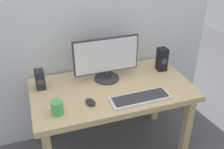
{
  "coord_description": "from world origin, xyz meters",
  "views": [
    {
      "loc": [
        -0.59,
        -1.74,
        1.89
      ],
      "look_at": [
        0.0,
        0.0,
        0.82
      ],
      "focal_mm": 42.48,
      "sensor_mm": 36.0,
      "label": 1
    }
  ],
  "objects_px": {
    "mouse": "(90,102)",
    "speaker_right": "(162,59)",
    "speaker_left": "(40,80)",
    "monitor": "(107,58)",
    "keyboard_primary": "(140,98)",
    "coffee_mug": "(57,108)",
    "desk": "(112,95)"
  },
  "relations": [
    {
      "from": "mouse",
      "to": "keyboard_primary",
      "type": "bearing_deg",
      "value": -26.58
    },
    {
      "from": "keyboard_primary",
      "to": "speaker_right",
      "type": "xyz_separation_m",
      "value": [
        0.37,
        0.37,
        0.09
      ]
    },
    {
      "from": "mouse",
      "to": "monitor",
      "type": "bearing_deg",
      "value": 37.17
    },
    {
      "from": "keyboard_primary",
      "to": "speaker_left",
      "type": "height_order",
      "value": "speaker_left"
    },
    {
      "from": "monitor",
      "to": "speaker_right",
      "type": "xyz_separation_m",
      "value": [
        0.52,
        -0.01,
        -0.09
      ]
    },
    {
      "from": "desk",
      "to": "mouse",
      "type": "height_order",
      "value": "mouse"
    },
    {
      "from": "keyboard_primary",
      "to": "coffee_mug",
      "type": "relative_size",
      "value": 4.55
    },
    {
      "from": "desk",
      "to": "keyboard_primary",
      "type": "relative_size",
      "value": 2.78
    },
    {
      "from": "monitor",
      "to": "speaker_left",
      "type": "distance_m",
      "value": 0.57
    },
    {
      "from": "mouse",
      "to": "coffee_mug",
      "type": "bearing_deg",
      "value": 171.93
    },
    {
      "from": "desk",
      "to": "coffee_mug",
      "type": "bearing_deg",
      "value": -156.84
    },
    {
      "from": "monitor",
      "to": "mouse",
      "type": "xyz_separation_m",
      "value": [
        -0.23,
        -0.31,
        -0.18
      ]
    },
    {
      "from": "desk",
      "to": "coffee_mug",
      "type": "xyz_separation_m",
      "value": [
        -0.47,
        -0.2,
        0.14
      ]
    },
    {
      "from": "monitor",
      "to": "coffee_mug",
      "type": "distance_m",
      "value": 0.61
    },
    {
      "from": "monitor",
      "to": "desk",
      "type": "bearing_deg",
      "value": -91.62
    },
    {
      "from": "speaker_left",
      "to": "coffee_mug",
      "type": "xyz_separation_m",
      "value": [
        0.08,
        -0.37,
        -0.03
      ]
    },
    {
      "from": "mouse",
      "to": "speaker_right",
      "type": "xyz_separation_m",
      "value": [
        0.75,
        0.3,
        0.09
      ]
    },
    {
      "from": "mouse",
      "to": "coffee_mug",
      "type": "height_order",
      "value": "coffee_mug"
    },
    {
      "from": "monitor",
      "to": "speaker_left",
      "type": "bearing_deg",
      "value": 177.48
    },
    {
      "from": "mouse",
      "to": "speaker_left",
      "type": "bearing_deg",
      "value": 117.78
    },
    {
      "from": "monitor",
      "to": "coffee_mug",
      "type": "bearing_deg",
      "value": -143.92
    },
    {
      "from": "speaker_right",
      "to": "speaker_left",
      "type": "distance_m",
      "value": 1.08
    },
    {
      "from": "monitor",
      "to": "speaker_right",
      "type": "distance_m",
      "value": 0.53
    },
    {
      "from": "speaker_right",
      "to": "monitor",
      "type": "bearing_deg",
      "value": 179.23
    },
    {
      "from": "speaker_right",
      "to": "coffee_mug",
      "type": "relative_size",
      "value": 2.03
    },
    {
      "from": "desk",
      "to": "speaker_right",
      "type": "distance_m",
      "value": 0.57
    },
    {
      "from": "keyboard_primary",
      "to": "coffee_mug",
      "type": "distance_m",
      "value": 0.63
    },
    {
      "from": "monitor",
      "to": "keyboard_primary",
      "type": "height_order",
      "value": "monitor"
    },
    {
      "from": "mouse",
      "to": "coffee_mug",
      "type": "distance_m",
      "value": 0.25
    },
    {
      "from": "speaker_right",
      "to": "speaker_left",
      "type": "relative_size",
      "value": 1.27
    },
    {
      "from": "keyboard_primary",
      "to": "speaker_left",
      "type": "relative_size",
      "value": 2.86
    },
    {
      "from": "desk",
      "to": "mouse",
      "type": "distance_m",
      "value": 0.3
    }
  ]
}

